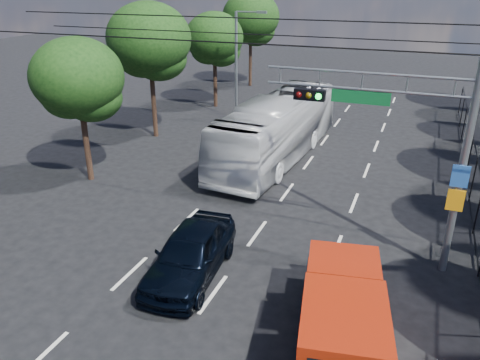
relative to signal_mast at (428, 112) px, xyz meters
The scene contains 13 objects.
lane_markings 9.56m from the signal_mast, 131.33° to the left, with size 6.12×38.00×0.01m.
signal_mast is the anchor object (origin of this frame).
streetlight_left 18.24m from the signal_mast, 129.66° to the left, with size 2.09×0.22×7.08m.
utility_wires 5.71m from the signal_mast, behind, with size 22.00×5.04×0.74m.
fence_right 6.37m from the signal_mast, 61.03° to the left, with size 0.06×34.03×2.00m.
tree_left_b 14.62m from the signal_mast, behind, with size 4.08×4.08×6.63m.
tree_left_c 17.57m from the signal_mast, 149.06° to the left, with size 4.80×4.80×7.80m.
tree_left_d 22.48m from the signal_mast, 130.73° to the left, with size 4.20×4.20×6.83m.
tree_left_e 29.12m from the signal_mast, 120.71° to the left, with size 4.92×4.92×7.99m.
red_pickup 6.52m from the signal_mast, 104.95° to the right, with size 2.92×5.75×2.05m.
navy_hatchback 8.44m from the signal_mast, 152.59° to the right, with size 1.91×4.76×1.62m, color black.
white_bus 11.29m from the signal_mast, 131.12° to the left, with size 2.78×11.90×3.31m, color silver.
white_van 13.91m from the signal_mast, 133.88° to the left, with size 1.65×4.73×1.56m, color silver.
Camera 1 is at (5.08, -6.61, 8.85)m, focal length 35.00 mm.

